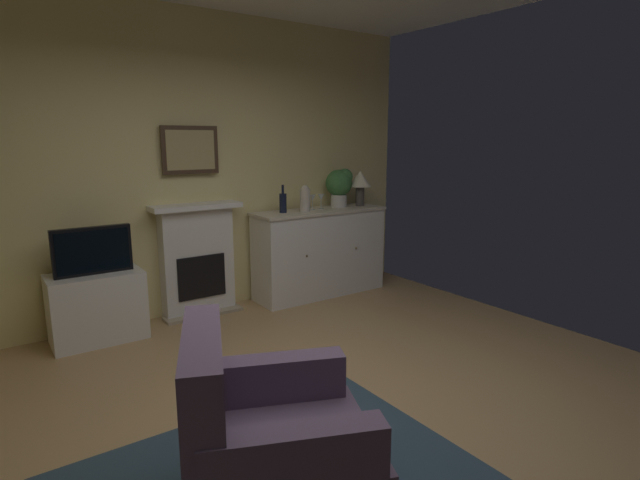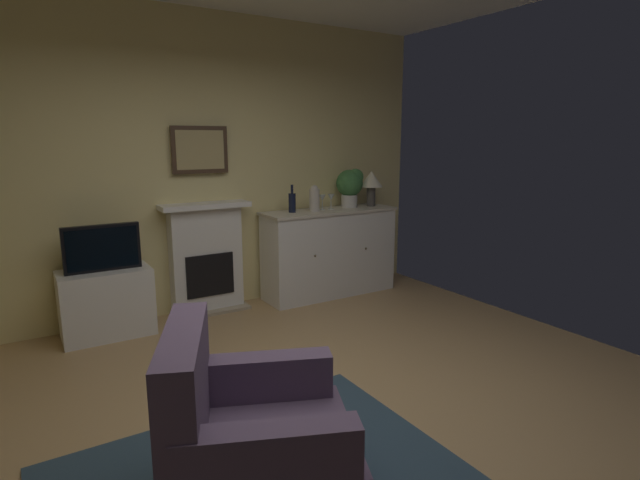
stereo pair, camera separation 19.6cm
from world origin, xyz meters
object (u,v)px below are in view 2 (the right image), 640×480
at_px(sideboard_cabinet, 329,252).
at_px(potted_plant_small, 350,184).
at_px(fireplace_unit, 207,258).
at_px(wine_glass_left, 322,199).
at_px(framed_picture, 200,150).
at_px(vase_decorative, 314,199).
at_px(table_lamp, 371,182).
at_px(armchair, 249,442).
at_px(wine_glass_center, 331,198).
at_px(wine_bottle, 292,202).
at_px(tv_cabinet, 107,303).
at_px(tv_set, 102,248).

relative_size(sideboard_cabinet, potted_plant_small, 3.53).
height_order(fireplace_unit, wine_glass_left, wine_glass_left).
relative_size(framed_picture, potted_plant_small, 1.28).
relative_size(framed_picture, vase_decorative, 1.96).
xyz_separation_m(table_lamp, armchair, (-2.71, -2.65, -0.85)).
bearing_deg(vase_decorative, sideboard_cabinet, 12.62).
xyz_separation_m(framed_picture, wine_glass_left, (1.27, -0.19, -0.53)).
height_order(wine_glass_center, vase_decorative, vase_decorative).
relative_size(wine_bottle, armchair, 0.28).
height_order(sideboard_cabinet, wine_bottle, wine_bottle).
distance_m(wine_glass_center, potted_plant_small, 0.30).
relative_size(table_lamp, potted_plant_small, 0.93).
xyz_separation_m(fireplace_unit, framed_picture, (0.00, 0.05, 1.06)).
bearing_deg(tv_cabinet, potted_plant_small, 0.66).
xyz_separation_m(table_lamp, wine_bottle, (-1.01, 0.03, -0.17)).
relative_size(vase_decorative, armchair, 0.27).
bearing_deg(table_lamp, wine_bottle, 178.26).
height_order(wine_glass_left, wine_glass_center, same).
height_order(tv_cabinet, tv_set, tv_set).
bearing_deg(tv_set, potted_plant_small, 1.17).
bearing_deg(wine_glass_center, wine_glass_left, 177.23).
bearing_deg(wine_glass_left, wine_glass_center, -2.77).
distance_m(wine_glass_left, potted_plant_small, 0.40).
distance_m(sideboard_cabinet, tv_set, 2.34).
distance_m(fireplace_unit, wine_bottle, 1.04).
bearing_deg(potted_plant_small, table_lamp, -9.94).
height_order(sideboard_cabinet, vase_decorative, vase_decorative).
bearing_deg(wine_bottle, armchair, -122.41).
relative_size(tv_set, armchair, 0.60).
bearing_deg(fireplace_unit, tv_set, -169.23).
xyz_separation_m(framed_picture, wine_bottle, (0.90, -0.19, -0.54)).
bearing_deg(fireplace_unit, wine_glass_left, -6.59).
relative_size(wine_bottle, vase_decorative, 1.03).
distance_m(sideboard_cabinet, table_lamp, 0.94).
bearing_deg(wine_bottle, vase_decorative, -19.89).
distance_m(fireplace_unit, tv_cabinet, 1.02).
xyz_separation_m(sideboard_cabinet, tv_set, (-2.32, -0.01, 0.32)).
height_order(sideboard_cabinet, armchair, sideboard_cabinet).
height_order(wine_glass_center, tv_cabinet, wine_glass_center).
bearing_deg(tv_cabinet, fireplace_unit, 9.45).
distance_m(wine_glass_left, tv_cabinet, 2.38).
bearing_deg(framed_picture, wine_glass_left, -8.60).
distance_m(sideboard_cabinet, armchair, 3.41).
distance_m(fireplace_unit, armchair, 2.94).
distance_m(wine_glass_left, wine_glass_center, 0.11).
distance_m(table_lamp, potted_plant_small, 0.26).
bearing_deg(tv_set, armchair, -86.27).
xyz_separation_m(wine_glass_center, armchair, (-2.18, -2.67, -0.69)).
bearing_deg(sideboard_cabinet, wine_glass_left, 157.68).
relative_size(framed_picture, sideboard_cabinet, 0.36).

